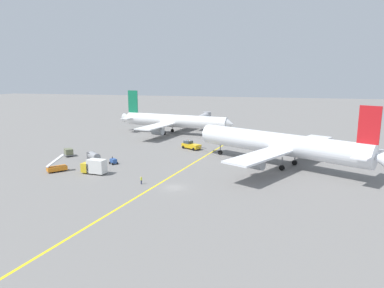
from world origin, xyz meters
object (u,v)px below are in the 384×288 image
airliner_at_gate_left (174,121)px  airliner_being_pushed (279,144)px  ground_crew_marshaller_foreground (141,180)px  jet_bridge (203,118)px  pushback_tug (191,145)px  gse_container_dolly_flat (69,152)px  gse_stair_truck_yellow (57,167)px  gse_gpu_cart_small (113,161)px  gse_fuel_bowser_stubby (93,156)px  gse_catering_truck_tall (94,166)px

airliner_at_gate_left → airliner_being_pushed: size_ratio=1.01×
ground_crew_marshaller_foreground → jet_bridge: jet_bridge is taller
pushback_tug → gse_container_dolly_flat: pushback_tug is taller
gse_stair_truck_yellow → gse_gpu_cart_small: size_ratio=1.79×
gse_fuel_bowser_stubby → gse_gpu_cart_small: gse_fuel_bowser_stubby is taller
gse_catering_truck_tall → gse_container_dolly_flat: 21.86m
gse_stair_truck_yellow → jet_bridge: size_ratio=0.22×
airliner_being_pushed → gse_catering_truck_tall: bearing=-156.4°
airliner_at_gate_left → gse_fuel_bowser_stubby: bearing=-99.8°
airliner_at_gate_left → gse_fuel_bowser_stubby: airliner_at_gate_left is taller
airliner_at_gate_left → gse_container_dolly_flat: (-17.84, -44.11, -3.91)m
airliner_being_pushed → gse_container_dolly_flat: airliner_being_pushed is taller
airliner_at_gate_left → gse_container_dolly_flat: size_ratio=12.45×
airliner_at_gate_left → gse_fuel_bowser_stubby: size_ratio=9.47×
airliner_at_gate_left → ground_crew_marshaller_foreground: size_ratio=27.82×
gse_container_dolly_flat → jet_bridge: 69.01m
pushback_tug → gse_stair_truck_yellow: 41.55m
ground_crew_marshaller_foreground → gse_catering_truck_tall: bearing=161.1°
jet_bridge → gse_fuel_bowser_stubby: bearing=-102.8°
pushback_tug → gse_stair_truck_yellow: gse_stair_truck_yellow is taller
pushback_tug → airliner_being_pushed: bearing=-28.3°
pushback_tug → gse_catering_truck_tall: (-14.93, -32.82, 0.56)m
airliner_at_gate_left → pushback_tug: bearing=-62.3°
gse_stair_truck_yellow → jet_bridge: bearing=77.0°
airliner_being_pushed → airliner_at_gate_left: bearing=135.2°
gse_stair_truck_yellow → gse_container_dolly_flat: gse_stair_truck_yellow is taller
gse_container_dolly_flat → airliner_being_pushed: bearing=3.8°
gse_catering_truck_tall → gse_container_dolly_flat: bearing=138.7°
airliner_being_pushed → gse_stair_truck_yellow: bearing=-159.9°
pushback_tug → gse_fuel_bowser_stubby: (-21.67, -21.59, 0.14)m
gse_fuel_bowser_stubby → gse_stair_truck_yellow: (-3.01, -11.84, -0.31)m
pushback_tug → gse_fuel_bowser_stubby: bearing=-135.1°
gse_fuel_bowser_stubby → gse_catering_truck_tall: gse_catering_truck_tall is taller
airliner_at_gate_left → gse_catering_truck_tall: size_ratio=7.92×
gse_fuel_bowser_stubby → gse_container_dolly_flat: size_ratio=1.32×
gse_container_dolly_flat → jet_bridge: size_ratio=0.18×
ground_crew_marshaller_foreground → airliner_at_gate_left: bearing=101.0°
airliner_being_pushed → gse_container_dolly_flat: size_ratio=12.36×
pushback_tug → gse_container_dolly_flat: bearing=-149.6°
gse_catering_truck_tall → gse_gpu_cart_small: gse_catering_truck_tall is taller
airliner_being_pushed → gse_gpu_cart_small: (-41.73, -8.95, -4.85)m
gse_gpu_cart_small → ground_crew_marshaller_foreground: bearing=-46.0°
gse_fuel_bowser_stubby → gse_stair_truck_yellow: 12.22m
airliner_being_pushed → gse_container_dolly_flat: (-58.29, -3.92, -4.47)m
airliner_at_gate_left → gse_stair_truck_yellow: size_ratio=10.12×
airliner_being_pushed → gse_gpu_cart_small: size_ratio=18.00×
pushback_tug → gse_gpu_cart_small: pushback_tug is taller
airliner_at_gate_left → gse_gpu_cart_small: bearing=-91.5°
pushback_tug → gse_catering_truck_tall: 36.06m
pushback_tug → jet_bridge: bearing=97.8°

